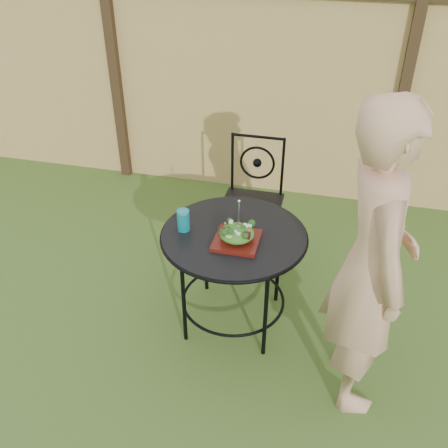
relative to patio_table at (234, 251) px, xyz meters
name	(u,v)px	position (x,y,z in m)	size (l,w,h in m)	color
ground	(182,344)	(-0.27, -0.32, -0.59)	(60.00, 60.00, 0.00)	#2A4B18
fence	(251,95)	(-0.27, 1.88, 0.36)	(8.00, 0.12, 1.90)	#F2CB77
patio_table	(234,251)	(0.00, 0.00, 0.00)	(0.92, 0.92, 0.72)	black
patio_chair	(253,196)	(-0.04, 0.84, -0.08)	(0.46, 0.46, 0.95)	black
diner	(371,265)	(0.80, -0.36, 0.32)	(0.66, 0.43, 1.81)	tan
salad_plate	(237,240)	(0.04, -0.08, 0.15)	(0.27, 0.27, 0.02)	#440C09
salad	(237,233)	(0.04, -0.08, 0.20)	(0.21, 0.21, 0.08)	#235614
fork	(239,215)	(0.05, -0.08, 0.33)	(0.01, 0.01, 0.18)	silver
drinking_glass	(183,220)	(-0.32, -0.03, 0.21)	(0.08, 0.08, 0.14)	#0C818E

